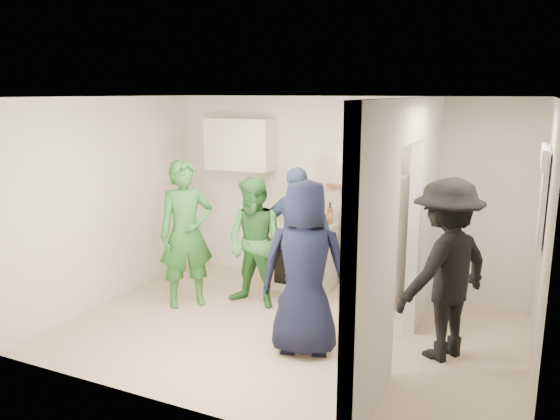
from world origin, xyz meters
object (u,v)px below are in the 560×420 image
at_px(fridge, 375,239).
at_px(person_green_center, 256,243).
at_px(blue_bowl, 371,158).
at_px(person_denim, 296,236).
at_px(stove, 306,256).
at_px(person_navy, 305,268).
at_px(person_nook, 445,269).
at_px(wicker_basket, 371,169).
at_px(yellow_cup_stack_top, 394,168).
at_px(person_green_left, 186,234).

relative_size(fridge, person_green_center, 0.99).
distance_m(blue_bowl, person_denim, 1.31).
xyz_separation_m(person_green_center, person_denim, (0.40, 0.28, 0.06)).
distance_m(stove, person_green_center, 0.96).
height_order(fridge, person_navy, person_navy).
relative_size(stove, person_nook, 0.48).
height_order(person_green_center, person_navy, person_navy).
height_order(wicker_basket, yellow_cup_stack_top, yellow_cup_stack_top).
bearing_deg(person_green_left, stove, 2.29).
xyz_separation_m(yellow_cup_stack_top, person_nook, (0.78, -1.09, -0.80)).
distance_m(fridge, person_denim, 0.99).
height_order(fridge, blue_bowl, blue_bowl).
height_order(yellow_cup_stack_top, person_navy, yellow_cup_stack_top).
xyz_separation_m(fridge, person_green_left, (-2.01, -1.13, 0.11)).
bearing_deg(stove, person_nook, -32.16).
distance_m(person_green_left, person_nook, 3.01).
xyz_separation_m(blue_bowl, person_denim, (-0.74, -0.58, -0.92)).
height_order(fridge, person_nook, person_nook).
height_order(stove, person_green_center, person_green_center).
xyz_separation_m(blue_bowl, person_nook, (1.10, -1.24, -0.88)).
bearing_deg(wicker_basket, person_green_left, -148.22).
relative_size(person_green_left, person_nook, 1.01).
bearing_deg(person_nook, stove, -90.76).
distance_m(fridge, person_navy, 1.70).
xyz_separation_m(wicker_basket, person_denim, (-0.74, -0.58, -0.79)).
bearing_deg(stove, fridge, -1.84).
relative_size(stove, blue_bowl, 3.57).
xyz_separation_m(wicker_basket, person_nook, (1.10, -1.24, -0.75)).
xyz_separation_m(wicker_basket, person_navy, (-0.15, -1.73, -0.76)).
relative_size(wicker_basket, blue_bowl, 1.46).
bearing_deg(blue_bowl, person_navy, -94.90).
relative_size(yellow_cup_stack_top, person_green_left, 0.14).
height_order(person_green_left, person_nook, person_green_left).
bearing_deg(fridge, yellow_cup_stack_top, -24.44).
relative_size(stove, fridge, 0.55).
height_order(stove, person_green_left, person_green_left).
relative_size(wicker_basket, person_nook, 0.20).
bearing_deg(blue_bowl, person_green_center, -143.04).
distance_m(stove, person_denim, 0.71).
height_order(blue_bowl, yellow_cup_stack_top, blue_bowl).
relative_size(yellow_cup_stack_top, person_green_center, 0.16).
bearing_deg(fridge, person_green_center, -146.91).
height_order(stove, person_navy, person_navy).
bearing_deg(yellow_cup_stack_top, person_nook, -54.27).
relative_size(blue_bowl, person_denim, 0.14).
height_order(stove, fridge, fridge).
relative_size(stove, yellow_cup_stack_top, 3.43).
distance_m(blue_bowl, person_green_center, 1.73).
xyz_separation_m(wicker_basket, blue_bowl, (0.00, 0.00, 0.13)).
xyz_separation_m(stove, person_green_left, (-1.07, -1.16, 0.46)).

